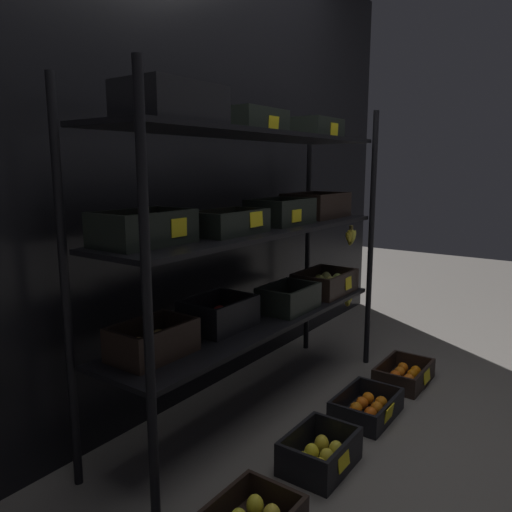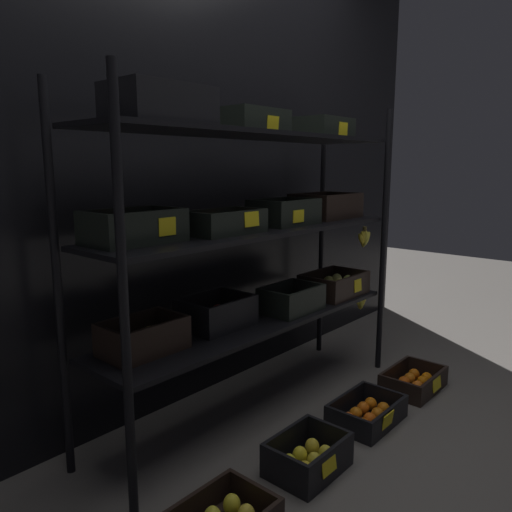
% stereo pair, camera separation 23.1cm
% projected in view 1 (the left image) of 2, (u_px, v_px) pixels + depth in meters
% --- Properties ---
extents(ground_plane, '(10.00, 10.00, 0.00)m').
position_uv_depth(ground_plane, '(256.00, 408.00, 2.45)').
color(ground_plane, '#605B56').
extents(storefront_wall, '(4.13, 0.12, 2.46)m').
position_uv_depth(storefront_wall, '(189.00, 158.00, 2.46)').
color(storefront_wall, black).
rests_on(storefront_wall, ground_plane).
extents(display_rack, '(1.88, 0.46, 1.50)m').
position_uv_depth(display_rack, '(257.00, 231.00, 2.30)').
color(display_rack, black).
rests_on(display_rack, ground_plane).
extents(crate_ground_left_lemon, '(0.32, 0.24, 0.14)m').
position_uv_depth(crate_ground_left_lemon, '(320.00, 455.00, 1.96)').
color(crate_ground_left_lemon, black).
rests_on(crate_ground_left_lemon, ground_plane).
extents(crate_ground_tangerine, '(0.36, 0.25, 0.11)m').
position_uv_depth(crate_ground_tangerine, '(366.00, 408.00, 2.36)').
color(crate_ground_tangerine, black).
rests_on(crate_ground_tangerine, ground_plane).
extents(crate_ground_right_tangerine, '(0.36, 0.25, 0.11)m').
position_uv_depth(crate_ground_right_tangerine, '(404.00, 375.00, 2.74)').
color(crate_ground_right_tangerine, black).
rests_on(crate_ground_right_tangerine, ground_plane).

